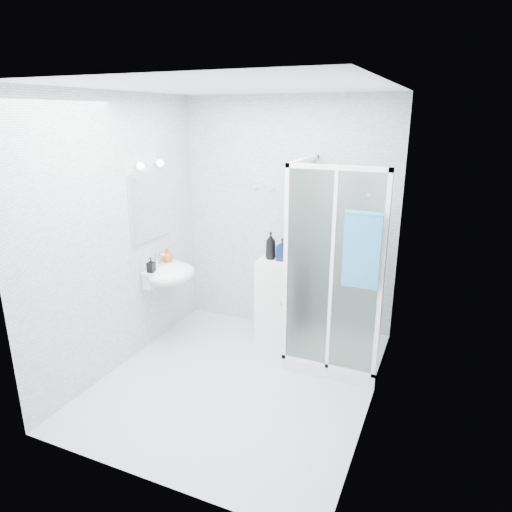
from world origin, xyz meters
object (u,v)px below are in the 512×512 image
at_px(wall_basin, 169,274).
at_px(shampoo_bottle_a, 271,246).
at_px(shampoo_bottle_b, 282,249).
at_px(hand_towel, 362,248).
at_px(soap_dispenser_orange, 167,255).
at_px(shower_enclosure, 330,319).
at_px(storage_cabinet, 277,299).
at_px(soap_dispenser_black, 151,265).

relative_size(wall_basin, shampoo_bottle_a, 1.90).
distance_m(wall_basin, shampoo_bottle_b, 1.21).
xyz_separation_m(hand_towel, soap_dispenser_orange, (-2.12, 0.24, -0.39)).
height_order(shower_enclosure, hand_towel, shower_enclosure).
xyz_separation_m(storage_cabinet, soap_dispenser_black, (-1.08, -0.75, 0.48)).
distance_m(storage_cabinet, soap_dispenser_orange, 1.28).
bearing_deg(hand_towel, soap_dispenser_black, -177.10).
height_order(wall_basin, soap_dispenser_black, soap_dispenser_black).
bearing_deg(storage_cabinet, soap_dispenser_black, -144.45).
height_order(shampoo_bottle_b, soap_dispenser_orange, shampoo_bottle_b).
relative_size(shampoo_bottle_a, soap_dispenser_black, 1.91).
distance_m(soap_dispenser_orange, soap_dispenser_black, 0.35).
distance_m(shower_enclosure, shampoo_bottle_b, 0.87).
height_order(storage_cabinet, shampoo_bottle_a, shampoo_bottle_a).
bearing_deg(wall_basin, hand_towel, -2.44).
bearing_deg(shower_enclosure, shampoo_bottle_b, 159.31).
height_order(hand_towel, soap_dispenser_orange, hand_towel).
bearing_deg(hand_towel, shampoo_bottle_a, 149.54).
bearing_deg(storage_cabinet, shower_enclosure, -19.40).
distance_m(wall_basin, hand_towel, 2.06).
bearing_deg(soap_dispenser_orange, hand_towel, -6.60).
bearing_deg(storage_cabinet, soap_dispenser_orange, -159.56).
distance_m(hand_towel, shampoo_bottle_b, 1.16).
xyz_separation_m(shower_enclosure, shampoo_bottle_a, (-0.73, 0.23, 0.62)).
distance_m(shampoo_bottle_b, soap_dispenser_orange, 1.25).
xyz_separation_m(hand_towel, shampoo_bottle_b, (-0.93, 0.63, -0.29)).
bearing_deg(soap_dispenser_orange, storage_cabinet, 19.58).
bearing_deg(shower_enclosure, soap_dispenser_orange, -174.98).
bearing_deg(shampoo_bottle_a, wall_basin, -149.71).
xyz_separation_m(shower_enclosure, hand_towel, (0.34, -0.40, 0.88)).
xyz_separation_m(shower_enclosure, soap_dispenser_orange, (-1.78, -0.16, 0.49)).
relative_size(shampoo_bottle_a, soap_dispenser_orange, 1.95).
bearing_deg(shampoo_bottle_a, shower_enclosure, -17.17).
relative_size(shampoo_bottle_a, shampoo_bottle_b, 1.23).
bearing_deg(soap_dispenser_black, shampoo_bottle_a, 35.88).
relative_size(storage_cabinet, hand_towel, 1.40).
height_order(hand_towel, shampoo_bottle_a, hand_towel).
relative_size(wall_basin, soap_dispenser_black, 3.62).
relative_size(hand_towel, shampoo_bottle_a, 2.24).
xyz_separation_m(shower_enclosure, storage_cabinet, (-0.66, 0.24, 0.01)).
bearing_deg(soap_dispenser_black, shampoo_bottle_b, 32.65).
xyz_separation_m(shower_enclosure, soap_dispenser_black, (-1.74, -0.51, 0.49)).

